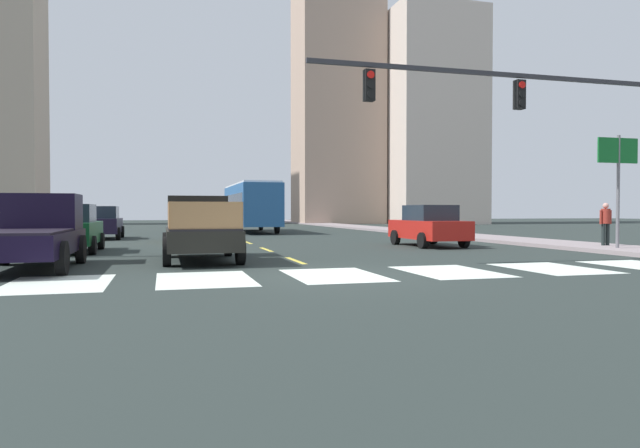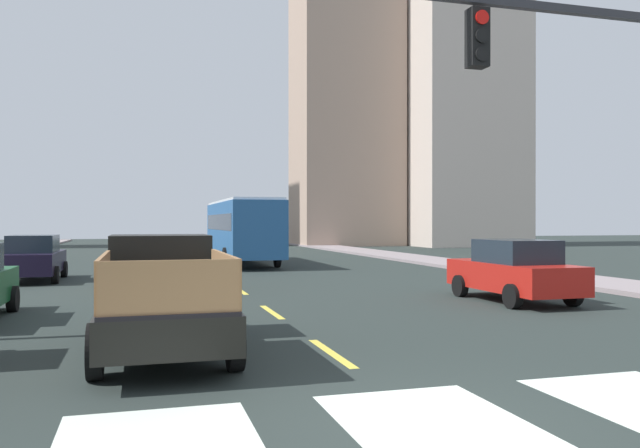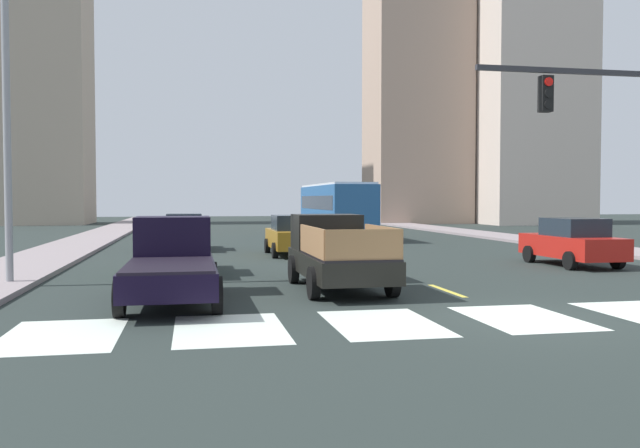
{
  "view_description": "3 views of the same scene",
  "coord_description": "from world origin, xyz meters",
  "views": [
    {
      "loc": [
        -3.79,
        -12.54,
        1.49
      ],
      "look_at": [
        1.7,
        7.41,
        1.0
      ],
      "focal_mm": 32.01,
      "sensor_mm": 36.0,
      "label": 1
    },
    {
      "loc": [
        -3.11,
        -6.16,
        2.21
      ],
      "look_at": [
        2.44,
        13.21,
        2.14
      ],
      "focal_mm": 35.39,
      "sensor_mm": 36.0,
      "label": 2
    },
    {
      "loc": [
        -6.55,
        -12.03,
        2.4
      ],
      "look_at": [
        -1.14,
        15.47,
        1.33
      ],
      "focal_mm": 36.58,
      "sensor_mm": 36.0,
      "label": 3
    }
  ],
  "objects": [
    {
      "name": "crosswalk_stripe_1",
      "position": [
        -5.88,
        0.0,
        0.0
      ],
      "size": [
        2.02,
        3.02,
        0.01
      ],
      "primitive_type": "cube",
      "color": "silver",
      "rests_on": "ground"
    },
    {
      "name": "lane_dash_3",
      "position": [
        0.0,
        19.0,
        0.0
      ],
      "size": [
        0.16,
        2.4,
        0.01
      ],
      "primitive_type": "cube",
      "color": "#E0C944",
      "rests_on": "ground"
    },
    {
      "name": "block_mid_right",
      "position": [
        25.63,
        47.98,
        11.96
      ],
      "size": [
        10.07,
        11.44,
        23.93
      ],
      "primitive_type": "cube",
      "color": "beige",
      "rests_on": "ground"
    },
    {
      "name": "sidewalk_left",
      "position": [
        -12.31,
        18.0,
        0.07
      ],
      "size": [
        3.05,
        110.0,
        0.15
      ],
      "primitive_type": "cube",
      "color": "gray",
      "rests_on": "ground"
    },
    {
      "name": "sedan_near_right",
      "position": [
        -7.01,
        9.4,
        0.86
      ],
      "size": [
        2.02,
        4.4,
        1.72
      ],
      "rotation": [
        0.0,
        0.0,
        -0.03
      ],
      "color": "#124F26",
      "rests_on": "ground"
    },
    {
      "name": "streetlight_left",
      "position": [
        -11.32,
        7.07,
        4.97
      ],
      "size": [
        2.2,
        0.28,
        9.0
      ],
      "color": "gray",
      "rests_on": "ground"
    },
    {
      "name": "crosswalk_stripe_0",
      "position": [
        -8.82,
        0.0,
        0.0
      ],
      "size": [
        2.02,
        3.02,
        0.01
      ],
      "primitive_type": "cube",
      "color": "silver",
      "rests_on": "ground"
    },
    {
      "name": "lane_dash_2",
      "position": [
        0.0,
        14.0,
        0.0
      ],
      "size": [
        0.16,
        2.4,
        0.01
      ],
      "primitive_type": "cube",
      "color": "#E0C944",
      "rests_on": "ground"
    },
    {
      "name": "pickup_dark",
      "position": [
        -7.03,
        3.69,
        0.92
      ],
      "size": [
        2.18,
        5.2,
        1.96
      ],
      "rotation": [
        0.0,
        0.0,
        -0.03
      ],
      "color": "black",
      "rests_on": "ground"
    },
    {
      "name": "lane_dash_4",
      "position": [
        0.0,
        24.0,
        0.0
      ],
      "size": [
        0.16,
        2.4,
        0.01
      ],
      "primitive_type": "cube",
      "color": "#E0C944",
      "rests_on": "ground"
    },
    {
      "name": "sidewalk_right",
      "position": [
        12.31,
        18.0,
        0.07
      ],
      "size": [
        3.05,
        110.0,
        0.15
      ],
      "primitive_type": "cube",
      "color": "gray",
      "rests_on": "ground"
    },
    {
      "name": "sedan_mid",
      "position": [
        -6.91,
        19.35,
        0.86
      ],
      "size": [
        2.02,
        4.4,
        1.72
      ],
      "rotation": [
        0.0,
        0.0,
        -0.02
      ],
      "color": "black",
      "rests_on": "ground"
    },
    {
      "name": "crosswalk_stripe_2",
      "position": [
        -2.94,
        0.0,
        0.0
      ],
      "size": [
        2.02,
        3.02,
        0.01
      ],
      "primitive_type": "cube",
      "color": "silver",
      "rests_on": "ground"
    },
    {
      "name": "lane_dash_5",
      "position": [
        0.0,
        29.0,
        0.0
      ],
      "size": [
        0.16,
        2.4,
        0.01
      ],
      "primitive_type": "cube",
      "color": "#E0C944",
      "rests_on": "ground"
    },
    {
      "name": "ground_plane",
      "position": [
        0.0,
        0.0,
        0.0
      ],
      "size": [
        160.0,
        160.0,
        0.0
      ],
      "primitive_type": "plane",
      "color": "#27302D"
    },
    {
      "name": "lane_dash_7",
      "position": [
        0.0,
        39.0,
        0.0
      ],
      "size": [
        0.16,
        2.4,
        0.01
      ],
      "primitive_type": "cube",
      "color": "#E0C944",
      "rests_on": "ground"
    },
    {
      "name": "crosswalk_stripe_3",
      "position": [
        0.0,
        0.0,
        0.0
      ],
      "size": [
        2.02,
        3.02,
        0.01
      ],
      "primitive_type": "cube",
      "color": "silver",
      "rests_on": "ground"
    },
    {
      "name": "pickup_stakebed",
      "position": [
        -2.73,
        5.17,
        0.94
      ],
      "size": [
        2.18,
        5.2,
        1.96
      ],
      "rotation": [
        0.0,
        0.0,
        -0.0
      ],
      "color": "black",
      "rests_on": "ground"
    },
    {
      "name": "block_mid_left",
      "position": [
        -19.88,
        54.59,
        17.64
      ],
      "size": [
        7.2,
        8.19,
        35.27
      ],
      "primitive_type": "cube",
      "color": "tan",
      "rests_on": "ground"
    },
    {
      "name": "sedan_far",
      "position": [
        6.9,
        9.2,
        0.86
      ],
      "size": [
        2.02,
        4.4,
        1.72
      ],
      "rotation": [
        0.0,
        0.0,
        0.03
      ],
      "color": "red",
      "rests_on": "ground"
    },
    {
      "name": "lane_dash_0",
      "position": [
        0.0,
        4.0,
        0.0
      ],
      "size": [
        0.16,
        2.4,
        0.01
      ],
      "primitive_type": "cube",
      "color": "#E0C944",
      "rests_on": "ground"
    },
    {
      "name": "sedan_near_left",
      "position": [
        -2.35,
        15.53,
        0.86
      ],
      "size": [
        2.02,
        4.4,
        1.72
      ],
      "rotation": [
        0.0,
        0.0,
        0.04
      ],
      "color": "#A56F1A",
      "rests_on": "ground"
    },
    {
      "name": "lane_dash_6",
      "position": [
        0.0,
        34.0,
        0.0
      ],
      "size": [
        0.16,
        2.4,
        0.01
      ],
      "primitive_type": "cube",
      "color": "#E0C944",
      "rests_on": "ground"
    },
    {
      "name": "lane_dash_1",
      "position": [
        0.0,
        9.0,
        0.0
      ],
      "size": [
        0.16,
        2.4,
        0.01
      ],
      "primitive_type": "cube",
      "color": "#E0C944",
      "rests_on": "ground"
    },
    {
      "name": "city_bus",
      "position": [
        2.05,
        26.74,
        1.95
      ],
      "size": [
        2.72,
        10.8,
        3.32
      ],
      "rotation": [
        0.0,
        0.0,
        -0.01
      ],
      "color": "#255792",
      "rests_on": "ground"
    }
  ]
}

